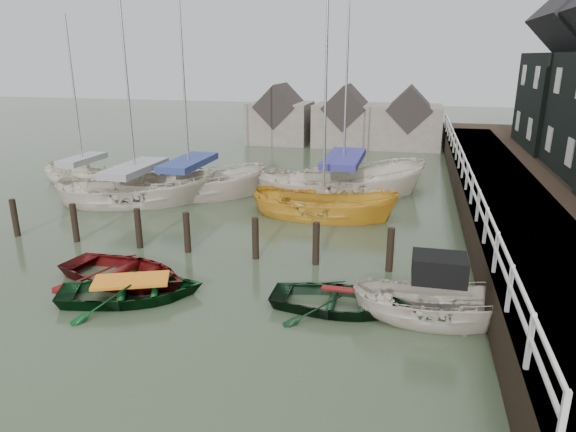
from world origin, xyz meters
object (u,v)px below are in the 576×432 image
(sailboat_a, at_px, (138,202))
(sailboat_b, at_px, (190,195))
(sailboat_c, at_px, (323,216))
(sailboat_d, at_px, (343,195))
(rowboat_green, at_px, (133,299))
(rowboat_red, at_px, (125,282))
(rowboat_dkgreen, at_px, (340,309))
(sailboat_e, at_px, (85,182))
(motorboat, at_px, (435,317))

(sailboat_a, xyz_separation_m, sailboat_b, (1.83, 1.62, 0.00))
(sailboat_c, xyz_separation_m, sailboat_d, (0.34, 3.36, 0.05))
(rowboat_green, xyz_separation_m, sailboat_c, (3.74, 8.63, 0.01))
(rowboat_red, xyz_separation_m, sailboat_d, (4.88, 11.05, 0.06))
(sailboat_d, bearing_deg, rowboat_red, 133.36)
(rowboat_red, xyz_separation_m, sailboat_c, (4.54, 7.68, 0.01))
(rowboat_green, height_order, rowboat_dkgreen, rowboat_green)
(sailboat_b, bearing_deg, rowboat_dkgreen, -157.03)
(rowboat_green, xyz_separation_m, sailboat_b, (-2.91, 10.28, 0.06))
(rowboat_red, bearing_deg, rowboat_dkgreen, -81.38)
(sailboat_e, bearing_deg, motorboat, -105.93)
(sailboat_a, height_order, sailboat_b, sailboat_b)
(sailboat_b, bearing_deg, sailboat_e, 61.54)
(sailboat_c, distance_m, sailboat_d, 3.38)
(motorboat, height_order, sailboat_d, sailboat_d)
(sailboat_a, bearing_deg, sailboat_b, -70.04)
(sailboat_d, height_order, sailboat_e, sailboat_d)
(sailboat_e, bearing_deg, rowboat_red, -125.07)
(rowboat_dkgreen, relative_size, sailboat_a, 0.35)
(rowboat_green, relative_size, sailboat_c, 0.39)
(rowboat_dkgreen, xyz_separation_m, sailboat_d, (-1.52, 11.21, 0.06))
(rowboat_red, distance_m, sailboat_b, 9.57)
(rowboat_red, relative_size, sailboat_c, 0.42)
(rowboat_red, distance_m, sailboat_c, 8.92)
(sailboat_a, bearing_deg, rowboat_green, -172.84)
(sailboat_c, bearing_deg, rowboat_dkgreen, -164.04)
(sailboat_d, bearing_deg, rowboat_dkgreen, 164.91)
(motorboat, bearing_deg, sailboat_b, 47.69)
(motorboat, relative_size, sailboat_b, 0.34)
(sailboat_b, distance_m, sailboat_d, 7.20)
(rowboat_dkgreen, bearing_deg, sailboat_e, 53.34)
(rowboat_red, xyz_separation_m, sailboat_e, (-8.52, 10.42, 0.07))
(rowboat_dkgreen, relative_size, sailboat_d, 0.27)
(sailboat_b, bearing_deg, sailboat_d, -95.16)
(sailboat_d, xyz_separation_m, sailboat_e, (-13.40, -0.63, 0.01))
(rowboat_dkgreen, distance_m, sailboat_e, 18.29)
(rowboat_dkgreen, height_order, sailboat_e, sailboat_e)
(rowboat_red, bearing_deg, sailboat_c, -20.50)
(rowboat_red, bearing_deg, motorboat, -81.41)
(rowboat_dkgreen, bearing_deg, sailboat_c, 12.03)
(sailboat_e, bearing_deg, rowboat_dkgreen, -109.70)
(rowboat_green, height_order, sailboat_b, sailboat_b)
(sailboat_e, bearing_deg, sailboat_d, -71.68)
(rowboat_red, relative_size, motorboat, 0.98)
(rowboat_dkgreen, xyz_separation_m, sailboat_a, (-10.34, 7.88, 0.06))
(sailboat_a, relative_size, sailboat_e, 1.12)
(rowboat_green, distance_m, sailboat_a, 9.88)
(rowboat_red, height_order, rowboat_green, rowboat_red)
(rowboat_dkgreen, distance_m, sailboat_a, 13.00)
(rowboat_red, height_order, rowboat_dkgreen, rowboat_red)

